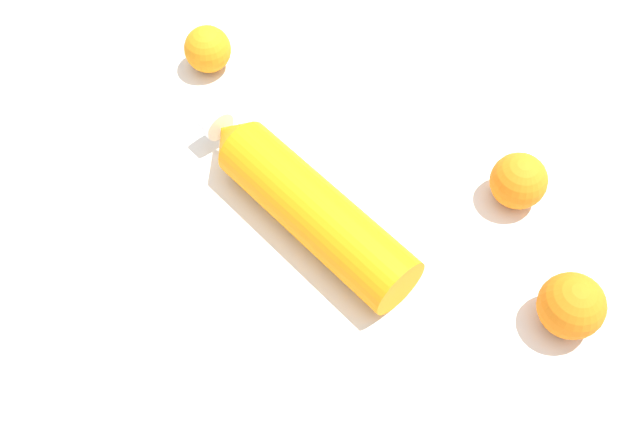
{
  "coord_description": "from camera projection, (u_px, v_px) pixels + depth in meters",
  "views": [
    {
      "loc": [
        -0.47,
        0.0,
        0.73
      ],
      "look_at": [
        -0.02,
        -0.02,
        0.04
      ],
      "focal_mm": 41.64,
      "sensor_mm": 36.0,
      "label": 1
    }
  ],
  "objects": [
    {
      "name": "orange_0",
      "position": [
        210.0,
        49.0,
        0.97
      ],
      "size": [
        0.06,
        0.06,
        0.06
      ],
      "primitive_type": "sphere",
      "color": "orange",
      "rests_on": "ground_plane"
    },
    {
      "name": "ground_plane",
      "position": [
        306.0,
        215.0,
        0.87
      ],
      "size": [
        2.4,
        2.4,
        0.0
      ],
      "primitive_type": "plane",
      "color": "silver"
    },
    {
      "name": "orange_2",
      "position": [
        522.0,
        181.0,
        0.85
      ],
      "size": [
        0.07,
        0.07,
        0.07
      ],
      "primitive_type": "sphere",
      "color": "orange",
      "rests_on": "ground_plane"
    },
    {
      "name": "water_bottle",
      "position": [
        306.0,
        201.0,
        0.83
      ],
      "size": [
        0.28,
        0.25,
        0.07
      ],
      "rotation": [
        0.0,
        0.0,
        0.71
      ],
      "color": "orange",
      "rests_on": "ground_plane"
    },
    {
      "name": "orange_1",
      "position": [
        575.0,
        306.0,
        0.76
      ],
      "size": [
        0.07,
        0.07,
        0.07
      ],
      "primitive_type": "sphere",
      "color": "orange",
      "rests_on": "ground_plane"
    }
  ]
}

